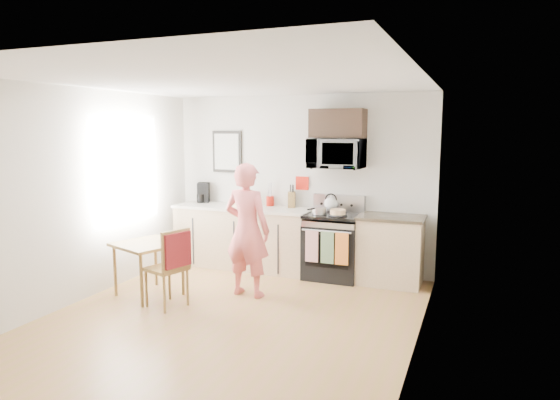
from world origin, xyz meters
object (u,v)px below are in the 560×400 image
at_px(microwave, 337,154).
at_px(chair, 173,258).
at_px(cake, 338,213).
at_px(range, 333,248).
at_px(person, 247,230).
at_px(dining_table, 148,249).

relative_size(microwave, chair, 0.80).
bearing_deg(cake, microwave, 112.03).
xyz_separation_m(range, cake, (0.09, -0.13, 0.53)).
bearing_deg(microwave, person, -122.71).
bearing_deg(person, range, -119.87).
bearing_deg(dining_table, range, 39.56).
bearing_deg(cake, chair, -129.77).
bearing_deg(chair, dining_table, 170.36).
bearing_deg(range, cake, -53.55).
bearing_deg(chair, microwave, 72.97).
relative_size(person, dining_table, 2.08).
height_order(range, dining_table, range).
height_order(microwave, chair, microwave).
relative_size(range, cake, 4.49).
relative_size(person, chair, 1.78).
relative_size(microwave, cake, 2.94).
bearing_deg(chair, cake, 67.81).
xyz_separation_m(range, chair, (-1.39, -1.91, 0.18)).
bearing_deg(person, dining_table, 27.45).
xyz_separation_m(range, microwave, (-0.00, 0.10, 1.32)).
bearing_deg(dining_table, chair, -27.22).
distance_m(microwave, chair, 2.70).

